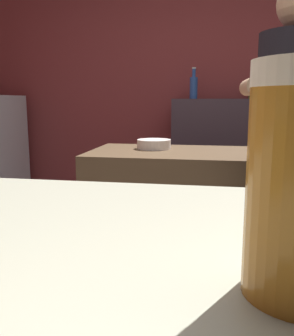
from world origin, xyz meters
TOP-DOWN VIEW (x-y plane):
  - wall_back at (0.00, 2.20)m, footprint 5.20×0.10m
  - prep_counter at (0.35, 0.73)m, footprint 2.10×0.60m
  - back_shelf at (0.13, 1.92)m, footprint 0.98×0.36m
  - mixing_bowl at (-0.35, 0.81)m, footprint 0.20×0.20m
  - bottle_hot_sauce at (-0.18, 1.87)m, footprint 0.07×0.07m
  - bottle_vinegar at (0.31, 2.02)m, footprint 0.06×0.06m
  - bottle_olive_oil at (0.43, 2.01)m, footprint 0.05×0.05m
  - bottle_soy at (0.56, 1.93)m, footprint 0.07×0.07m

SIDE VIEW (x-z plane):
  - prep_counter at x=0.35m, z-range 0.00..0.89m
  - back_shelf at x=0.13m, z-range 0.00..1.19m
  - mixing_bowl at x=-0.35m, z-range 0.89..0.95m
  - bottle_soy at x=0.56m, z-range 1.17..1.36m
  - bottle_vinegar at x=0.31m, z-range 1.17..1.37m
  - bottle_olive_oil at x=0.43m, z-range 1.16..1.41m
  - bottle_hot_sauce at x=-0.18m, z-range 1.16..1.42m
  - wall_back at x=0.00m, z-range 0.00..2.70m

